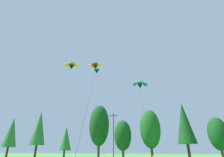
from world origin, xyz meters
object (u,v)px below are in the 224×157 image
(utility_pole, at_px, (113,135))
(parafoil_kite_high_blue_white, at_px, (97,71))
(parafoil_kite_mid_orange, at_px, (71,66))
(parafoil_kite_low_red_yellow, at_px, (95,66))
(parafoil_kite_far_teal, at_px, (140,84))

(utility_pole, xyz_separation_m, parafoil_kite_high_blue_white, (-0.60, -12.11, 11.25))
(utility_pole, distance_m, parafoil_kite_mid_orange, 19.20)
(parafoil_kite_low_red_yellow, bearing_deg, utility_pole, 91.95)
(utility_pole, relative_size, parafoil_kite_high_blue_white, 0.66)
(parafoil_kite_mid_orange, relative_size, parafoil_kite_far_teal, 1.61)
(parafoil_kite_high_blue_white, relative_size, parafoil_kite_mid_orange, 0.78)
(utility_pole, height_order, parafoil_kite_low_red_yellow, parafoil_kite_low_red_yellow)
(parafoil_kite_high_blue_white, distance_m, parafoil_kite_far_teal, 8.95)
(utility_pole, relative_size, parafoil_kite_low_red_yellow, 0.71)
(parafoil_kite_high_blue_white, relative_size, parafoil_kite_low_red_yellow, 1.07)
(parafoil_kite_mid_orange, distance_m, parafoil_kite_far_teal, 17.61)
(utility_pole, height_order, parafoil_kite_far_teal, parafoil_kite_far_teal)
(parafoil_kite_mid_orange, bearing_deg, utility_pole, 44.69)
(parafoil_kite_far_teal, distance_m, parafoil_kite_low_red_yellow, 9.37)
(parafoil_kite_high_blue_white, bearing_deg, parafoil_kite_mid_orange, 153.27)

